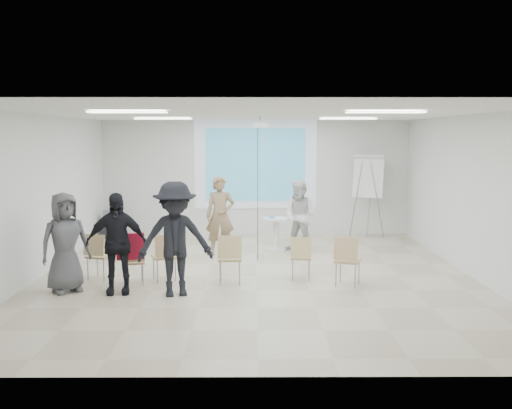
{
  "coord_description": "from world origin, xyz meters",
  "views": [
    {
      "loc": [
        -0.05,
        -10.42,
        2.61
      ],
      "look_at": [
        0.0,
        0.8,
        1.25
      ],
      "focal_mm": 40.0,
      "sensor_mm": 36.0,
      "label": 1
    }
  ],
  "objects_px": {
    "laptop": "(164,255)",
    "av_cart": "(112,225)",
    "pedestal_table": "(276,232)",
    "player_left": "(220,211)",
    "chair_left_mid": "(134,259)",
    "chair_left_inner": "(165,253)",
    "chair_right_far": "(347,257)",
    "audience_outer": "(65,236)",
    "flipchart_easel": "(368,177)",
    "chair_right_inner": "(301,254)",
    "chair_center": "(230,255)",
    "audience_mid": "(175,231)",
    "chair_far_left": "(98,253)",
    "audience_left": "(116,236)",
    "player_right": "(301,212)"
  },
  "relations": [
    {
      "from": "chair_far_left",
      "to": "audience_outer",
      "type": "bearing_deg",
      "value": -97.07
    },
    {
      "from": "chair_right_inner",
      "to": "flipchart_easel",
      "type": "relative_size",
      "value": 0.38
    },
    {
      "from": "chair_left_mid",
      "to": "av_cart",
      "type": "bearing_deg",
      "value": 93.39
    },
    {
      "from": "chair_left_mid",
      "to": "chair_center",
      "type": "relative_size",
      "value": 0.89
    },
    {
      "from": "chair_right_far",
      "to": "chair_center",
      "type": "bearing_deg",
      "value": -162.83
    },
    {
      "from": "pedestal_table",
      "to": "audience_left",
      "type": "bearing_deg",
      "value": -128.42
    },
    {
      "from": "audience_left",
      "to": "audience_mid",
      "type": "bearing_deg",
      "value": -13.92
    },
    {
      "from": "chair_right_inner",
      "to": "chair_right_far",
      "type": "bearing_deg",
      "value": -28.24
    },
    {
      "from": "audience_left",
      "to": "audience_mid",
      "type": "distance_m",
      "value": 1.01
    },
    {
      "from": "audience_outer",
      "to": "av_cart",
      "type": "distance_m",
      "value": 5.01
    },
    {
      "from": "player_right",
      "to": "av_cart",
      "type": "relative_size",
      "value": 2.44
    },
    {
      "from": "player_right",
      "to": "chair_left_inner",
      "type": "height_order",
      "value": "player_right"
    },
    {
      "from": "player_right",
      "to": "pedestal_table",
      "type": "bearing_deg",
      "value": -162.73
    },
    {
      "from": "pedestal_table",
      "to": "chair_far_left",
      "type": "bearing_deg",
      "value": -141.78
    },
    {
      "from": "chair_right_inner",
      "to": "flipchart_easel",
      "type": "distance_m",
      "value": 4.86
    },
    {
      "from": "player_right",
      "to": "chair_left_inner",
      "type": "xyz_separation_m",
      "value": [
        -2.65,
        -2.61,
        -0.39
      ]
    },
    {
      "from": "chair_far_left",
      "to": "chair_right_inner",
      "type": "bearing_deg",
      "value": 15.6
    },
    {
      "from": "player_left",
      "to": "flipchart_easel",
      "type": "relative_size",
      "value": 0.93
    },
    {
      "from": "laptop",
      "to": "pedestal_table",
      "type": "bearing_deg",
      "value": -150.52
    },
    {
      "from": "laptop",
      "to": "audience_mid",
      "type": "bearing_deg",
      "value": 87.39
    },
    {
      "from": "pedestal_table",
      "to": "player_left",
      "type": "xyz_separation_m",
      "value": [
        -1.24,
        -0.43,
        0.55
      ]
    },
    {
      "from": "chair_left_inner",
      "to": "chair_right_far",
      "type": "bearing_deg",
      "value": -28.55
    },
    {
      "from": "pedestal_table",
      "to": "audience_mid",
      "type": "bearing_deg",
      "value": -116.14
    },
    {
      "from": "player_left",
      "to": "chair_center",
      "type": "distance_m",
      "value": 2.59
    },
    {
      "from": "laptop",
      "to": "chair_right_far",
      "type": "bearing_deg",
      "value": 149.95
    },
    {
      "from": "chair_left_inner",
      "to": "chair_right_inner",
      "type": "bearing_deg",
      "value": -19.53
    },
    {
      "from": "player_left",
      "to": "chair_left_mid",
      "type": "distance_m",
      "value": 2.94
    },
    {
      "from": "player_left",
      "to": "chair_far_left",
      "type": "distance_m",
      "value": 3.07
    },
    {
      "from": "audience_left",
      "to": "flipchart_easel",
      "type": "distance_m",
      "value": 7.33
    },
    {
      "from": "chair_far_left",
      "to": "chair_left_mid",
      "type": "height_order",
      "value": "chair_far_left"
    },
    {
      "from": "chair_left_mid",
      "to": "chair_right_inner",
      "type": "distance_m",
      "value": 2.98
    },
    {
      "from": "chair_far_left",
      "to": "chair_center",
      "type": "xyz_separation_m",
      "value": [
        2.41,
        -0.34,
        0.02
      ]
    },
    {
      "from": "pedestal_table",
      "to": "player_left",
      "type": "distance_m",
      "value": 1.42
    },
    {
      "from": "pedestal_table",
      "to": "chair_center",
      "type": "relative_size",
      "value": 0.87
    },
    {
      "from": "audience_outer",
      "to": "chair_right_far",
      "type": "bearing_deg",
      "value": -33.09
    },
    {
      "from": "laptop",
      "to": "chair_left_inner",
      "type": "bearing_deg",
      "value": 85.53
    },
    {
      "from": "audience_mid",
      "to": "audience_outer",
      "type": "relative_size",
      "value": 1.13
    },
    {
      "from": "audience_mid",
      "to": "flipchart_easel",
      "type": "bearing_deg",
      "value": 38.73
    },
    {
      "from": "av_cart",
      "to": "player_right",
      "type": "bearing_deg",
      "value": -4.96
    },
    {
      "from": "laptop",
      "to": "av_cart",
      "type": "relative_size",
      "value": 0.43
    },
    {
      "from": "player_left",
      "to": "av_cart",
      "type": "distance_m",
      "value": 3.55
    },
    {
      "from": "chair_center",
      "to": "laptop",
      "type": "height_order",
      "value": "chair_center"
    },
    {
      "from": "pedestal_table",
      "to": "laptop",
      "type": "relative_size",
      "value": 2.45
    },
    {
      "from": "chair_left_mid",
      "to": "chair_right_inner",
      "type": "relative_size",
      "value": 0.99
    },
    {
      "from": "player_left",
      "to": "chair_right_inner",
      "type": "relative_size",
      "value": 2.45
    },
    {
      "from": "chair_right_inner",
      "to": "chair_center",
      "type": "bearing_deg",
      "value": -161.04
    },
    {
      "from": "audience_outer",
      "to": "player_left",
      "type": "bearing_deg",
      "value": 14.25
    },
    {
      "from": "player_right",
      "to": "chair_center",
      "type": "bearing_deg",
      "value": -89.84
    },
    {
      "from": "audience_outer",
      "to": "laptop",
      "type": "bearing_deg",
      "value": -9.47
    },
    {
      "from": "laptop",
      "to": "audience_mid",
      "type": "relative_size",
      "value": 0.15
    }
  ]
}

